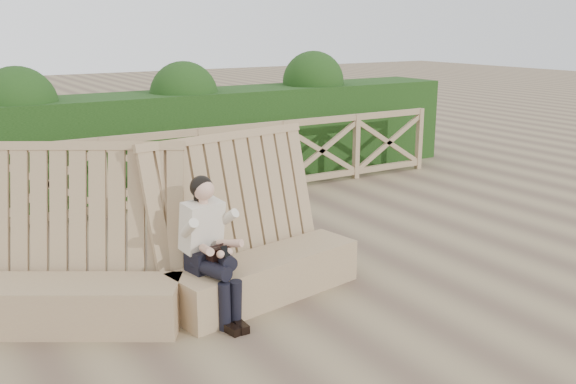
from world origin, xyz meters
TOP-DOWN VIEW (x-y plane):
  - ground at (0.00, 0.00)m, footprint 60.00×60.00m
  - bench at (-1.06, 0.29)m, footprint 3.76×1.69m
  - woman at (-0.81, -0.05)m, footprint 0.40×0.79m
  - guardrail at (0.00, 3.50)m, footprint 10.10×0.09m
  - hedge at (0.00, 4.70)m, footprint 12.00×1.20m

SIDE VIEW (x-z plane):
  - ground at x=0.00m, z-range 0.00..0.00m
  - bench at x=-1.06m, z-range -0.39..1.16m
  - guardrail at x=0.00m, z-range 0.00..1.10m
  - woman at x=-0.81m, z-range 0.05..1.33m
  - hedge at x=0.00m, z-range 0.00..1.50m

